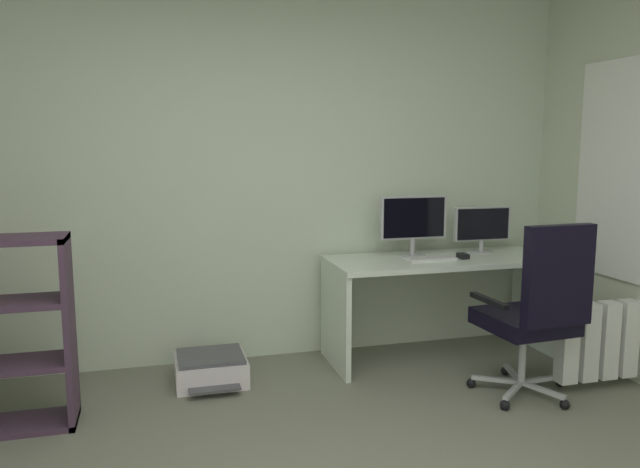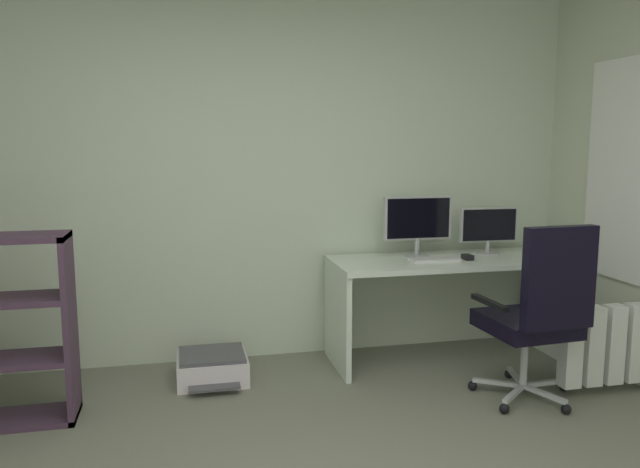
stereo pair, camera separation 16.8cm
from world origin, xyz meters
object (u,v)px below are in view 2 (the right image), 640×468
object	(u,v)px
desk	(446,284)
monitor_secondary	(488,227)
computer_mouse	(468,257)
radiator	(634,342)
monitor_main	(418,221)
office_chair	(538,310)
printer	(212,367)
keyboard	(435,260)

from	to	relation	value
desk	monitor_secondary	bearing A→B (deg)	17.26
computer_mouse	radiator	distance (m)	1.16
monitor_main	monitor_secondary	world-z (taller)	monitor_main
office_chair	printer	size ratio (longest dim) A/B	2.22
printer	radiator	distance (m)	2.68
monitor_main	monitor_secondary	xyz separation A→B (m)	(0.55, 0.00, -0.06)
office_chair	printer	xyz separation A→B (m)	(-1.85, 0.80, -0.48)
monitor_secondary	radiator	distance (m)	1.22
desk	printer	distance (m)	1.72
monitor_secondary	computer_mouse	distance (m)	0.35
desk	computer_mouse	world-z (taller)	computer_mouse
desk	keyboard	bearing A→B (deg)	-149.82
desk	monitor_secondary	distance (m)	0.55
keyboard	office_chair	size ratio (longest dim) A/B	0.31
monitor_secondary	radiator	size ratio (longest dim) A/B	0.44
monitor_secondary	keyboard	distance (m)	0.56
monitor_secondary	monitor_main	bearing A→B (deg)	-179.99
monitor_secondary	printer	world-z (taller)	monitor_secondary
monitor_main	keyboard	bearing A→B (deg)	-72.63
monitor_secondary	office_chair	world-z (taller)	office_chair
monitor_secondary	radiator	bearing A→B (deg)	-59.04
desk	printer	xyz separation A→B (m)	(-1.65, -0.05, -0.46)
monitor_main	printer	distance (m)	1.74
monitor_secondary	computer_mouse	size ratio (longest dim) A/B	4.39
monitor_secondary	keyboard	size ratio (longest dim) A/B	1.29
keyboard	radiator	size ratio (longest dim) A/B	0.34
desk	printer	world-z (taller)	desk
keyboard	monitor_secondary	bearing A→B (deg)	19.99
monitor_main	computer_mouse	size ratio (longest dim) A/B	4.99
office_chair	radiator	xyz separation A→B (m)	(0.72, 0.06, -0.27)
monitor_main	keyboard	world-z (taller)	monitor_main
keyboard	computer_mouse	xyz separation A→B (m)	(0.25, 0.01, 0.01)
monitor_main	radiator	xyz separation A→B (m)	(1.09, -0.90, -0.69)
desk	keyboard	distance (m)	0.24
keyboard	printer	bearing A→B (deg)	178.82
radiator	keyboard	bearing A→B (deg)	145.28
desk	computer_mouse	size ratio (longest dim) A/B	16.24
printer	radiator	world-z (taller)	radiator
desk	monitor_main	xyz separation A→B (m)	(-0.18, 0.12, 0.44)
desk	radiator	distance (m)	1.23
desk	printer	bearing A→B (deg)	-178.10
desk	keyboard	xyz separation A→B (m)	(-0.12, -0.07, 0.19)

